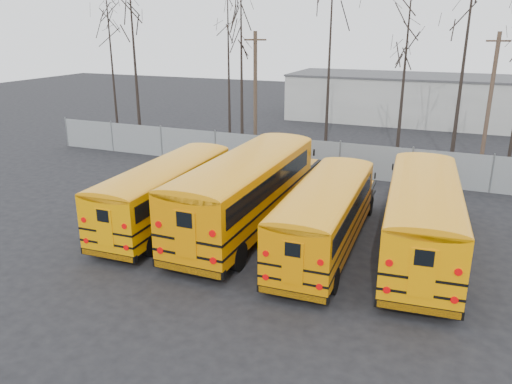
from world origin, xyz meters
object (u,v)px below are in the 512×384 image
at_px(bus_a, 168,187).
at_px(bus_c, 326,210).
at_px(utility_pole_right, 490,99).
at_px(bus_d, 423,211).
at_px(utility_pole_left, 255,93).
at_px(bus_b, 248,185).

bearing_deg(bus_a, bus_c, -2.73).
relative_size(bus_a, bus_c, 1.01).
relative_size(bus_a, utility_pole_right, 1.27).
distance_m(bus_d, utility_pole_left, 17.06).
bearing_deg(utility_pole_right, bus_c, -129.22).
bearing_deg(bus_c, utility_pole_left, 120.87).
bearing_deg(utility_pole_right, utility_pole_left, 172.47).
distance_m(bus_c, bus_d, 3.54).
height_order(bus_d, utility_pole_left, utility_pole_left).
xyz_separation_m(bus_a, utility_pole_right, (12.84, 15.92, 2.46)).
height_order(bus_c, utility_pole_left, utility_pole_left).
distance_m(bus_a, utility_pole_right, 20.60).
xyz_separation_m(utility_pole_left, utility_pole_right, (14.13, 2.97, 0.00)).
height_order(bus_a, bus_d, bus_d).
bearing_deg(bus_b, utility_pole_right, 58.16).
height_order(bus_b, bus_c, bus_b).
bearing_deg(utility_pole_left, bus_a, -103.44).
xyz_separation_m(bus_c, utility_pole_right, (5.78, 16.03, 2.47)).
bearing_deg(bus_c, utility_pole_right, 68.43).
relative_size(bus_d, utility_pole_right, 1.38).
relative_size(bus_c, utility_pole_right, 1.26).
bearing_deg(bus_d, bus_b, 175.15).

